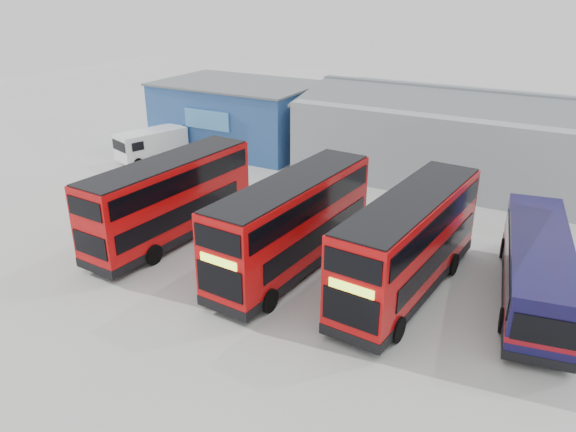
{
  "coord_description": "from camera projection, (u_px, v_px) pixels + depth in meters",
  "views": [
    {
      "loc": [
        11.21,
        -18.81,
        12.71
      ],
      "look_at": [
        -0.94,
        2.87,
        2.1
      ],
      "focal_mm": 35.0,
      "sensor_mm": 36.0,
      "label": 1
    }
  ],
  "objects": [
    {
      "name": "double_decker_left",
      "position": [
        170.0,
        201.0,
        28.7
      ],
      "size": [
        3.13,
        10.37,
        4.33
      ],
      "rotation": [
        0.0,
        0.0,
        3.08
      ],
      "color": "red",
      "rests_on": "ground"
    },
    {
      "name": "office_block",
      "position": [
        238.0,
        115.0,
        44.84
      ],
      "size": [
        12.3,
        8.32,
        5.12
      ],
      "color": "navy",
      "rests_on": "ground"
    },
    {
      "name": "maintenance_shed",
      "position": [
        536.0,
        145.0,
        36.55
      ],
      "size": [
        30.5,
        12.0,
        5.89
      ],
      "color": "#92989F",
      "rests_on": "ground"
    },
    {
      "name": "ground_plane",
      "position": [
        275.0,
        285.0,
        25.12
      ],
      "size": [
        120.0,
        120.0,
        0.0
      ],
      "primitive_type": "plane",
      "color": "#A9AAA4",
      "rests_on": "ground"
    },
    {
      "name": "double_decker_right",
      "position": [
        409.0,
        246.0,
        23.79
      ],
      "size": [
        3.35,
        10.65,
        4.43
      ],
      "rotation": [
        0.0,
        0.0,
        -0.08
      ],
      "color": "red",
      "rests_on": "ground"
    },
    {
      "name": "single_decker_blue",
      "position": [
        536.0,
        270.0,
        23.48
      ],
      "size": [
        4.12,
        10.73,
        2.85
      ],
      "rotation": [
        0.0,
        0.0,
        3.31
      ],
      "color": "#0E0F3F",
      "rests_on": "ground"
    },
    {
      "name": "double_decker_centre",
      "position": [
        292.0,
        226.0,
        25.68
      ],
      "size": [
        3.25,
        10.63,
        4.43
      ],
      "rotation": [
        0.0,
        0.0,
        -0.07
      ],
      "color": "red",
      "rests_on": "ground"
    },
    {
      "name": "panel_van",
      "position": [
        151.0,
        144.0,
        41.79
      ],
      "size": [
        3.57,
        5.54,
        2.26
      ],
      "rotation": [
        0.0,
        0.0,
        -0.32
      ],
      "color": "white",
      "rests_on": "ground"
    }
  ]
}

